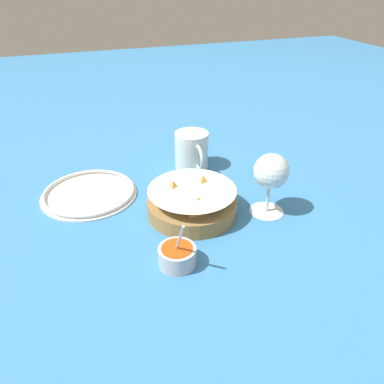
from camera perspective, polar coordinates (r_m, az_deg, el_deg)
name	(u,v)px	position (r m, az deg, el deg)	size (l,w,h in m)	color
ground_plane	(172,207)	(0.90, -3.12, -2.37)	(4.00, 4.00, 0.00)	teal
food_basket	(192,202)	(0.86, -0.03, -1.55)	(0.21, 0.21, 0.08)	olive
sauce_cup	(177,255)	(0.73, -2.27, -9.59)	(0.08, 0.07, 0.12)	#B7B7BC
wine_glass	(271,173)	(0.85, 11.95, 2.81)	(0.08, 0.08, 0.15)	silver
beer_mug	(192,152)	(1.06, -0.03, 6.13)	(0.13, 0.09, 0.10)	silver
side_plate	(89,193)	(0.98, -15.40, -0.11)	(0.24, 0.24, 0.01)	white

